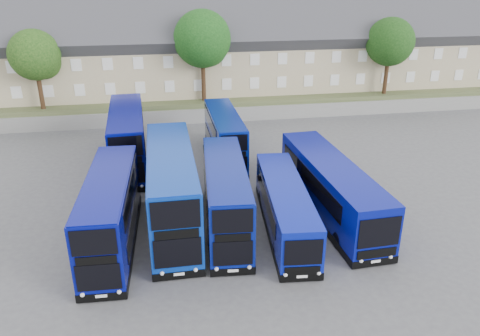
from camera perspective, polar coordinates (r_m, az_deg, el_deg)
name	(u,v)px	position (r m, az deg, el deg)	size (l,w,h in m)	color
ground	(216,250)	(27.00, -2.91, -9.91)	(120.00, 120.00, 0.00)	#4E4D53
retaining_wall	(187,117)	(48.63, -6.53, 6.24)	(70.00, 0.40, 1.50)	slate
earth_bank	(181,91)	(58.21, -7.22, 9.26)	(80.00, 20.00, 2.00)	#404C2B
terrace_row	(234,48)	(53.83, -0.68, 14.40)	(66.00, 10.40, 11.20)	tan
dd_front_left	(111,213)	(27.37, -15.47, -5.36)	(2.86, 10.56, 4.16)	#060C7B
dd_front_mid	(172,190)	(28.71, -8.29, -2.69)	(2.74, 11.92, 4.74)	#0830A1
dd_front_right	(226,198)	(28.17, -1.75, -3.69)	(3.15, 10.46, 4.10)	navy
dd_rear_left	(128,139)	(38.45, -13.52, 3.45)	(3.03, 11.39, 4.49)	#070D83
dd_rear_right	(225,137)	(38.69, -1.89, 3.77)	(2.30, 9.87, 3.91)	navy
coach_east_a	(285,209)	(28.31, 5.49, -4.95)	(3.25, 10.91, 2.94)	#0817A4
coach_east_b	(331,189)	(30.57, 11.01, -2.52)	(3.25, 12.82, 3.48)	#071088
tree_west	(37,57)	(49.53, -23.55, 12.33)	(4.80, 4.80, 7.65)	#382314
tree_mid	(204,41)	(48.80, -4.45, 15.18)	(5.76, 5.76, 9.18)	#382314
tree_east	(391,44)	(54.15, 17.90, 14.24)	(5.12, 5.12, 8.16)	#382314
tree_far	(410,31)	(63.05, 20.04, 15.39)	(5.44, 5.44, 8.67)	#382314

